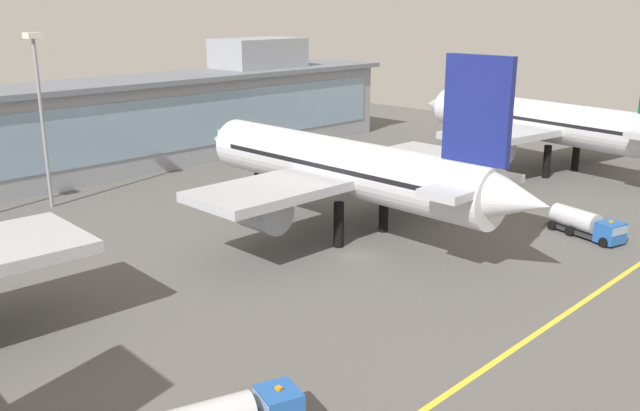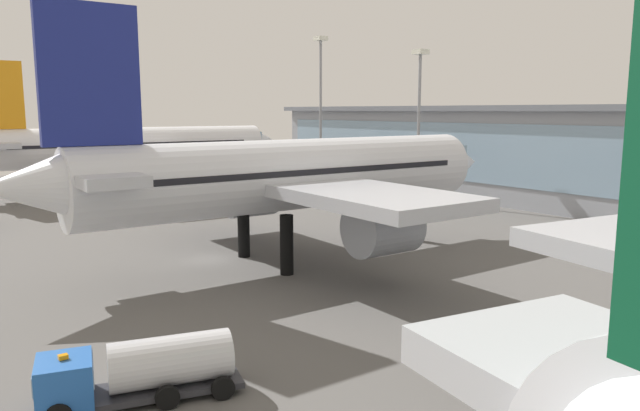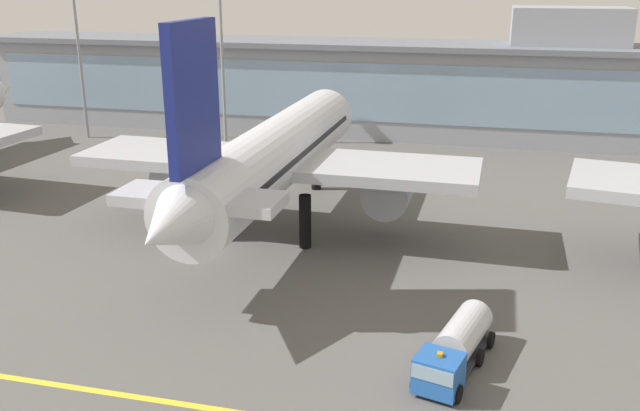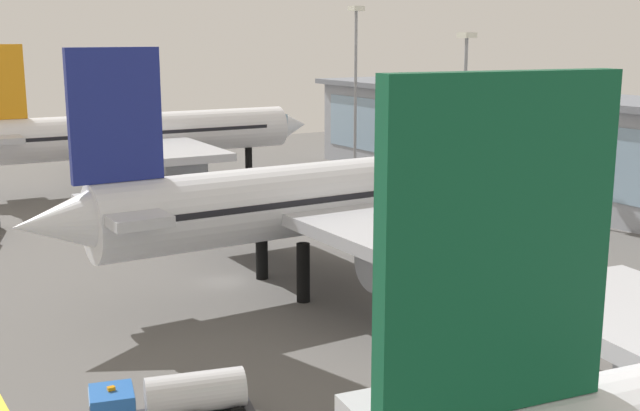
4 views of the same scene
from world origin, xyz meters
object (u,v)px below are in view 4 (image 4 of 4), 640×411
(fuel_tanker_truck, at_px, (166,400))
(airliner_near_right, at_px, (310,200))
(apron_light_mast_centre, at_px, (356,69))
(apron_light_mast_west, at_px, (465,92))
(airliner_near_left, at_px, (139,135))

(fuel_tanker_truck, bearing_deg, airliner_near_right, -124.02)
(fuel_tanker_truck, xyz_separation_m, apron_light_mast_centre, (-58.03, 52.71, 14.99))
(fuel_tanker_truck, relative_size, apron_light_mast_centre, 0.37)
(airliner_near_right, bearing_deg, apron_light_mast_west, 29.25)
(airliner_near_left, xyz_separation_m, airliner_near_right, (52.58, -3.46, 0.16))
(airliner_near_left, bearing_deg, fuel_tanker_truck, -105.47)
(airliner_near_right, xyz_separation_m, fuel_tanker_truck, (17.96, -20.43, -6.08))
(airliner_near_left, bearing_deg, airliner_near_right, -90.52)
(airliner_near_left, distance_m, fuel_tanker_truck, 74.71)
(apron_light_mast_west, bearing_deg, apron_light_mast_centre, -175.53)
(airliner_near_left, bearing_deg, apron_light_mast_west, -45.01)
(airliner_near_left, bearing_deg, apron_light_mast_centre, -20.23)
(apron_light_mast_centre, bearing_deg, apron_light_mast_west, 4.47)
(airliner_near_left, height_order, fuel_tanker_truck, airliner_near_left)
(airliner_near_left, xyz_separation_m, apron_light_mast_centre, (12.51, 28.82, 9.07))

